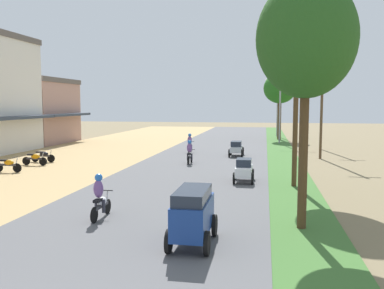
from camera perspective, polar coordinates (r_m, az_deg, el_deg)
shophouse_far at (r=47.62m, az=-20.69°, el=4.34°), size 7.81×8.41×6.90m
parked_motorbike_third at (r=27.59m, az=-23.94°, el=-2.50°), size 1.80×0.54×0.94m
parked_motorbike_fourth at (r=30.04m, az=-20.78°, el=-1.76°), size 1.80×0.54×0.94m
parked_motorbike_fifth at (r=31.45m, az=-19.75°, el=-1.41°), size 1.80×0.54×0.94m
median_tree_nearest at (r=14.24m, az=15.42°, el=13.72°), size 3.23×3.23×8.18m
median_tree_second at (r=21.66m, az=14.31°, el=14.90°), size 3.32×3.32×9.90m
median_tree_third at (r=49.50m, az=11.99°, el=7.50°), size 3.77×3.77×7.70m
streetlamp_near at (r=44.72m, az=12.01°, el=6.26°), size 3.16×0.20×8.32m
streetlamp_mid at (r=54.09m, az=11.66°, el=5.67°), size 3.16×0.20×7.46m
utility_pole_near at (r=33.19m, az=17.43°, el=6.38°), size 1.80×0.20×9.24m
utility_pole_far at (r=40.20m, az=17.41°, el=5.81°), size 1.80×0.20×8.69m
car_van_blue at (r=12.31m, az=0.13°, el=-9.39°), size 1.19×2.41×1.67m
car_hatchback_white at (r=22.24m, az=7.14°, el=-3.40°), size 1.04×2.00×1.23m
car_sedan_silver at (r=33.06m, az=6.11°, el=-0.45°), size 1.10×2.26×1.19m
motorbike_foreground_rider at (r=15.38m, az=-12.51°, el=-7.13°), size 0.54×1.80×1.66m
motorbike_ahead_second at (r=28.67m, az=-0.31°, el=-1.12°), size 0.54×1.80×1.66m
motorbike_ahead_third at (r=34.94m, az=-0.28°, el=0.09°), size 0.54×1.80×1.66m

